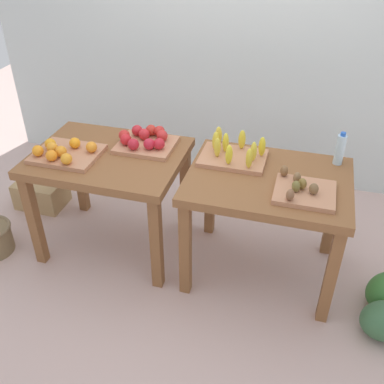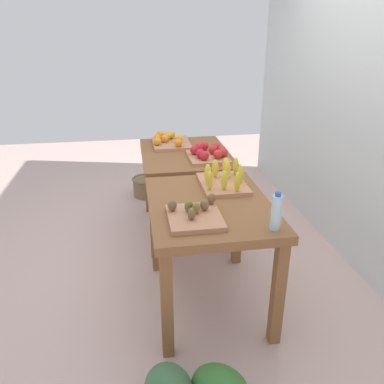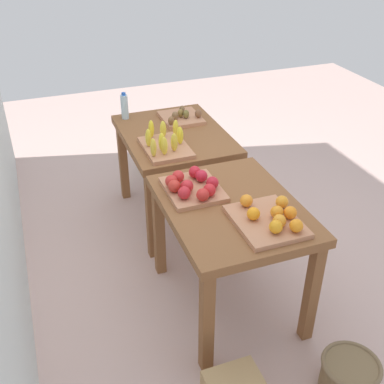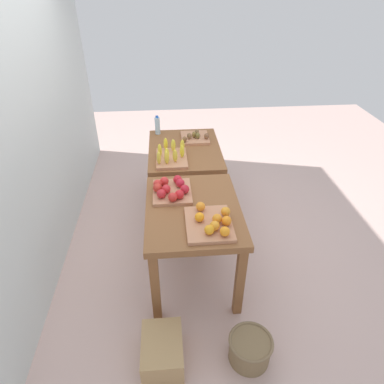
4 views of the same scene
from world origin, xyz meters
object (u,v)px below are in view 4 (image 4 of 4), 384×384
at_px(orange_bin, 211,222).
at_px(banana_crate, 171,156).
at_px(display_table_right, 185,157).
at_px(watermelon_pile, 197,161).
at_px(apple_bin, 171,190).
at_px(cardboard_produce_box, 162,351).
at_px(water_bottle, 157,126).
at_px(wicker_basket, 250,349).
at_px(display_table_left, 193,218).
at_px(kiwi_bin, 195,137).

height_order(orange_bin, banana_crate, banana_crate).
relative_size(display_table_right, watermelon_pile, 1.65).
bearing_deg(apple_bin, cardboard_produce_box, 173.42).
distance_m(water_bottle, wicker_basket, 2.63).
bearing_deg(display_table_left, watermelon_pile, -6.58).
relative_size(display_table_left, orange_bin, 2.36).
bearing_deg(wicker_basket, display_table_left, 21.59).
relative_size(orange_bin, apple_bin, 1.05).
distance_m(kiwi_bin, water_bottle, 0.48).
relative_size(display_table_right, wicker_basket, 3.14).
bearing_deg(kiwi_bin, orange_bin, 179.40).
distance_m(apple_bin, kiwi_bin, 1.16).
height_order(kiwi_bin, cardboard_produce_box, kiwi_bin).
distance_m(display_table_left, watermelon_pile, 2.12).
relative_size(display_table_left, water_bottle, 4.55).
bearing_deg(water_bottle, cardboard_produce_box, 179.95).
relative_size(orange_bin, kiwi_bin, 1.22).
xyz_separation_m(display_table_left, banana_crate, (0.86, 0.16, 0.17)).
bearing_deg(water_bottle, kiwi_bin, -114.54).
distance_m(orange_bin, water_bottle, 1.84).
height_order(banana_crate, watermelon_pile, banana_crate).
bearing_deg(watermelon_pile, wicker_basket, -177.74).
bearing_deg(display_table_right, apple_bin, 168.90).
height_order(orange_bin, apple_bin, apple_bin).
relative_size(apple_bin, banana_crate, 0.95).
height_order(orange_bin, watermelon_pile, orange_bin).
relative_size(watermelon_pile, wicker_basket, 1.90).
distance_m(display_table_left, orange_bin, 0.33).
relative_size(display_table_right, banana_crate, 2.36).
relative_size(display_table_left, kiwi_bin, 2.89).
bearing_deg(water_bottle, apple_bin, -174.79).
distance_m(display_table_left, kiwi_bin, 1.35).
xyz_separation_m(banana_crate, watermelon_pile, (1.18, -0.39, -0.73)).
bearing_deg(banana_crate, display_table_right, -30.75).
xyz_separation_m(display_table_right, banana_crate, (-0.26, 0.16, 0.17)).
xyz_separation_m(orange_bin, kiwi_bin, (1.59, -0.02, -0.01)).
distance_m(banana_crate, kiwi_bin, 0.56).
relative_size(display_table_left, cardboard_produce_box, 2.60).
bearing_deg(water_bottle, orange_bin, -166.88).
xyz_separation_m(water_bottle, watermelon_pile, (0.50, -0.53, -0.78)).
xyz_separation_m(kiwi_bin, cardboard_produce_box, (-2.18, 0.44, -0.71)).
height_order(display_table_left, apple_bin, apple_bin).
relative_size(apple_bin, watermelon_pile, 0.67).
bearing_deg(banana_crate, cardboard_produce_box, 175.21).
distance_m(display_table_right, water_bottle, 0.56).
relative_size(banana_crate, kiwi_bin, 1.22).
bearing_deg(display_table_left, water_bottle, 10.98).
xyz_separation_m(display_table_right, water_bottle, (0.41, 0.30, 0.23)).
xyz_separation_m(orange_bin, banana_crate, (1.11, 0.28, 0.01)).
relative_size(apple_bin, wicker_basket, 1.27).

